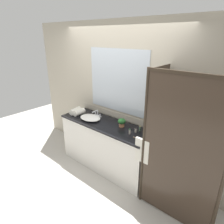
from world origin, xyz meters
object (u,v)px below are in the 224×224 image
rolled_towel_near_edge (76,111)px  rolled_towel_middle (79,112)px  amenity_bottle_conditioner (136,130)px  faucet (97,114)px  amenity_bottle_body_wash (140,129)px  amenity_bottle_shampoo (130,132)px  potted_plant (122,122)px  sink_basin (90,118)px

rolled_towel_near_edge → rolled_towel_middle: 0.11m
amenity_bottle_conditioner → faucet: bearing=175.8°
amenity_bottle_body_wash → rolled_towel_middle: rolled_towel_middle is taller
amenity_bottle_shampoo → rolled_towel_near_edge: (-1.32, 0.01, 0.02)m
amenity_bottle_shampoo → rolled_towel_near_edge: rolled_towel_near_edge is taller
faucet → rolled_towel_near_edge: size_ratio=0.66×
amenity_bottle_shampoo → amenity_bottle_conditioner: amenity_bottle_shampoo is taller
potted_plant → amenity_bottle_body_wash: bearing=10.3°
rolled_towel_middle → potted_plant: bearing=7.4°
potted_plant → rolled_towel_middle: potted_plant is taller
sink_basin → amenity_bottle_shampoo: 0.89m
potted_plant → rolled_towel_middle: 0.96m
amenity_bottle_body_wash → amenity_bottle_conditioner: amenity_bottle_body_wash is taller
potted_plant → rolled_towel_near_edge: potted_plant is taller
faucet → amenity_bottle_shampoo: bearing=-11.4°
faucet → rolled_towel_middle: bearing=-151.2°
sink_basin → rolled_towel_middle: 0.32m
amenity_bottle_conditioner → rolled_towel_near_edge: rolled_towel_near_edge is taller
rolled_towel_near_edge → rolled_towel_middle: rolled_towel_middle is taller
potted_plant → amenity_bottle_shampoo: 0.29m
amenity_bottle_body_wash → rolled_towel_middle: size_ratio=0.40×
amenity_bottle_conditioner → rolled_towel_middle: 1.25m
rolled_towel_middle → sink_basin: bearing=-1.1°
sink_basin → potted_plant: size_ratio=2.84×
amenity_bottle_conditioner → rolled_towel_near_edge: 1.36m
sink_basin → rolled_towel_near_edge: 0.43m
faucet → rolled_towel_middle: faucet is taller
amenity_bottle_conditioner → sink_basin: bearing=-173.1°
amenity_bottle_shampoo → amenity_bottle_conditioner: bearing=70.8°
sink_basin → rolled_towel_near_edge: rolled_towel_near_edge is taller
sink_basin → amenity_bottle_conditioner: size_ratio=5.49×
faucet → amenity_bottle_conditioner: (0.93, -0.07, -0.01)m
faucet → amenity_bottle_shampoo: 0.91m
sink_basin → faucet: (0.00, 0.18, 0.01)m
faucet → amenity_bottle_body_wash: 0.96m
amenity_bottle_shampoo → amenity_bottle_body_wash: 0.20m
potted_plant → amenity_bottle_shampoo: size_ratio=1.71×
faucet → rolled_towel_middle: 0.36m
faucet → rolled_towel_near_edge: 0.46m
faucet → amenity_bottle_body_wash: (0.96, 0.01, -0.00)m
amenity_bottle_shampoo → amenity_bottle_conditioner: 0.12m
amenity_bottle_body_wash → amenity_bottle_conditioner: 0.08m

